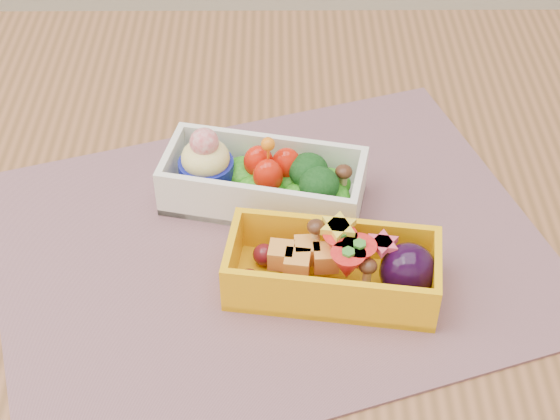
{
  "coord_description": "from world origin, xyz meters",
  "views": [
    {
      "loc": [
        0.05,
        -0.49,
        1.25
      ],
      "look_at": [
        0.05,
        0.01,
        0.79
      ],
      "focal_mm": 54.24,
      "sensor_mm": 36.0,
      "label": 1
    }
  ],
  "objects_px": {
    "table": "(226,331)",
    "bento_white": "(262,180)",
    "placemat": "(271,248)",
    "bento_yellow": "(337,267)"
  },
  "relations": [
    {
      "from": "table",
      "to": "bento_white",
      "type": "xyz_separation_m",
      "value": [
        0.03,
        0.06,
        0.12
      ]
    },
    {
      "from": "table",
      "to": "placemat",
      "type": "distance_m",
      "value": 0.11
    },
    {
      "from": "table",
      "to": "bento_white",
      "type": "height_order",
      "value": "bento_white"
    },
    {
      "from": "table",
      "to": "bento_yellow",
      "type": "height_order",
      "value": "bento_yellow"
    },
    {
      "from": "table",
      "to": "bento_white",
      "type": "bearing_deg",
      "value": 61.95
    },
    {
      "from": "bento_white",
      "to": "bento_yellow",
      "type": "bearing_deg",
      "value": -48.0
    },
    {
      "from": "table",
      "to": "bento_white",
      "type": "distance_m",
      "value": 0.14
    },
    {
      "from": "placemat",
      "to": "bento_white",
      "type": "xyz_separation_m",
      "value": [
        -0.01,
        0.06,
        0.02
      ]
    },
    {
      "from": "table",
      "to": "bento_white",
      "type": "relative_size",
      "value": 6.56
    },
    {
      "from": "table",
      "to": "bento_yellow",
      "type": "bearing_deg",
      "value": -22.52
    }
  ]
}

